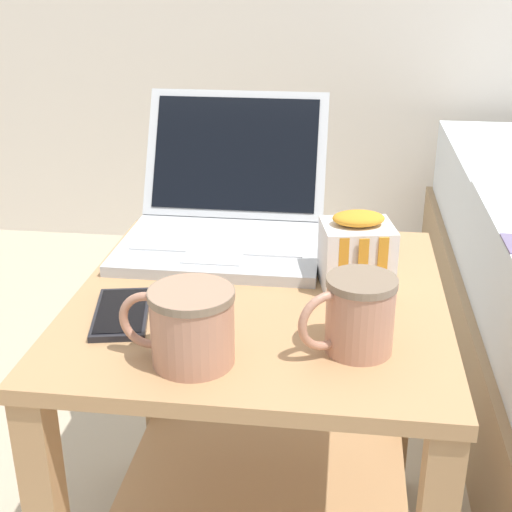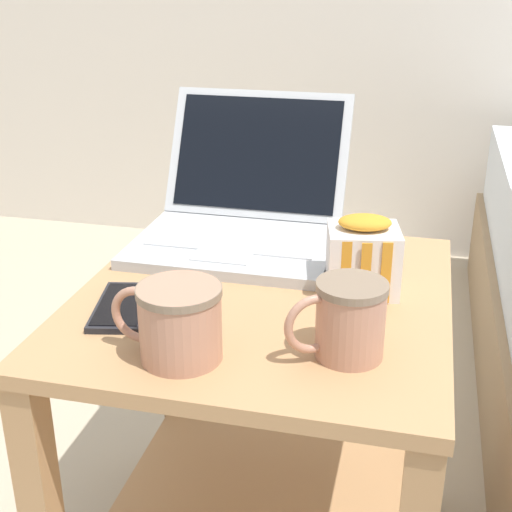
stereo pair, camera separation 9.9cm
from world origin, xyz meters
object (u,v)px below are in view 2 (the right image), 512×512
at_px(mug_front_right, 348,316).
at_px(snack_bag, 363,257).
at_px(mug_front_left, 178,319).
at_px(cell_phone, 123,307).
at_px(laptop, 242,214).

bearing_deg(mug_front_right, snack_bag, 90.43).
height_order(mug_front_left, snack_bag, snack_bag).
bearing_deg(mug_front_right, cell_phone, 171.03).
bearing_deg(mug_front_left, laptop, 93.67).
height_order(laptop, mug_front_left, laptop).
bearing_deg(snack_bag, mug_front_right, -89.57).
relative_size(laptop, cell_phone, 2.31).
height_order(laptop, mug_front_right, laptop).
bearing_deg(cell_phone, mug_front_left, -40.48).
distance_m(laptop, cell_phone, 0.32).
height_order(laptop, cell_phone, laptop).
xyz_separation_m(laptop, mug_front_right, (0.23, -0.36, 0.01)).
relative_size(laptop, mug_front_left, 2.47).
height_order(mug_front_left, mug_front_right, mug_front_right).
relative_size(mug_front_right, cell_phone, 0.77).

